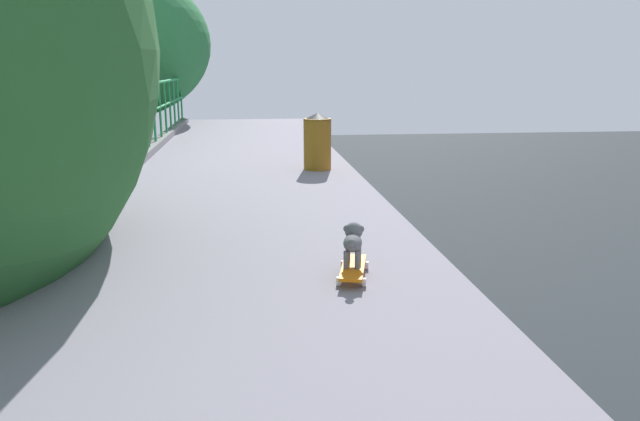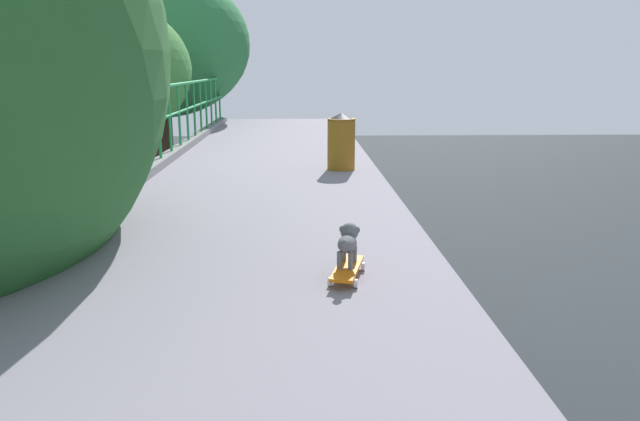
# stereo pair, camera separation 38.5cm
# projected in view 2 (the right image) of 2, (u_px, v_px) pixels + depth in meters

# --- Properties ---
(city_bus) EXTENTS (2.51, 10.07, 3.38)m
(city_bus) POSITION_uv_depth(u_px,v_px,m) (74.00, 184.00, 26.00)
(city_bus) COLOR beige
(city_bus) RESTS_ON ground
(roadside_tree_far) EXTENTS (3.63, 3.63, 8.19)m
(roadside_tree_far) POSITION_uv_depth(u_px,v_px,m) (98.00, 77.00, 11.76)
(roadside_tree_far) COLOR brown
(roadside_tree_far) RESTS_ON ground
(roadside_tree_farthest) EXTENTS (5.04, 5.04, 9.45)m
(roadside_tree_farthest) POSITION_uv_depth(u_px,v_px,m) (157.00, 47.00, 16.25)
(roadside_tree_farthest) COLOR #4C3323
(roadside_tree_farthest) RESTS_ON ground
(toy_skateboard) EXTENTS (0.30, 0.58, 0.09)m
(toy_skateboard) POSITION_uv_depth(u_px,v_px,m) (347.00, 269.00, 4.28)
(toy_skateboard) COLOR orange
(toy_skateboard) RESTS_ON overpass_deck
(small_dog) EXTENTS (0.19, 0.34, 0.29)m
(small_dog) POSITION_uv_depth(u_px,v_px,m) (348.00, 240.00, 4.30)
(small_dog) COLOR slate
(small_dog) RESTS_ON toy_skateboard
(litter_bin) EXTENTS (0.41, 0.41, 0.83)m
(litter_bin) POSITION_uv_depth(u_px,v_px,m) (341.00, 141.00, 8.75)
(litter_bin) COLOR #905C18
(litter_bin) RESTS_ON overpass_deck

